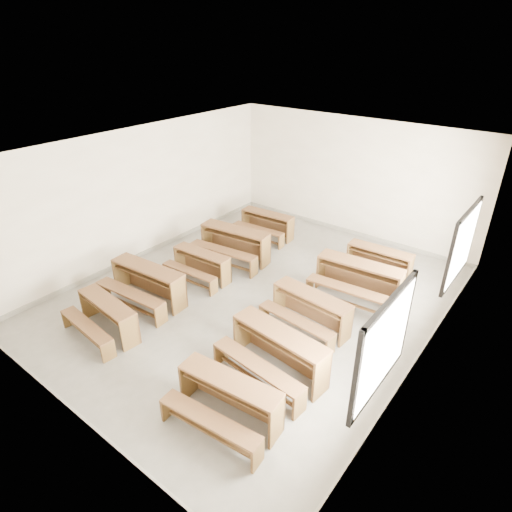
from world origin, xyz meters
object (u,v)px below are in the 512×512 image
Objects in this scene: desk_set_4 at (266,223)px; desk_set_9 at (378,260)px; desk_set_5 at (228,397)px; desk_set_6 at (277,350)px; desk_set_7 at (310,308)px; desk_set_2 at (201,263)px; desk_set_1 at (147,281)px; desk_set_0 at (106,315)px; desk_set_8 at (358,278)px; desk_set_3 at (234,242)px.

desk_set_9 is (3.35, -0.14, -0.00)m from desk_set_4.
desk_set_6 is at bearing 85.12° from desk_set_5.
desk_set_9 is at bearing 89.88° from desk_set_7.
desk_set_2 is at bearing -143.00° from desk_set_9.
desk_set_1 is at bearing -153.15° from desk_set_7.
desk_set_5 reaches higher than desk_set_2.
desk_set_0 is 0.87× the size of desk_set_1.
desk_set_2 is 0.89× the size of desk_set_7.
desk_set_2 is at bearing -160.17° from desk_set_8.
desk_set_5 is at bearing -25.60° from desk_set_1.
desk_set_0 is 3.86m from desk_set_7.
desk_set_5 is at bearing -57.43° from desk_set_3.
desk_set_7 is at bearing -103.99° from desk_set_8.
desk_set_6 is 1.41m from desk_set_7.
desk_set_3 reaches higher than desk_set_5.
desk_set_9 is at bearing 36.25° from desk_set_2.
desk_set_7 is at bearing -4.24° from desk_set_2.
desk_set_8 reaches higher than desk_set_6.
desk_set_6 is at bearing 24.37° from desk_set_0.
desk_set_4 is 0.93× the size of desk_set_5.
desk_set_4 is at bearing 154.50° from desk_set_8.
desk_set_3 is (0.00, 1.18, 0.09)m from desk_set_2.
desk_set_1 is 3.46m from desk_set_7.
desk_set_0 reaches higher than desk_set_2.
desk_set_1 is at bearing 107.41° from desk_set_0.
desk_set_5 is 2.66m from desk_set_7.
desk_set_1 is 4.13m from desk_set_4.
desk_set_5 is (3.44, -1.34, -0.03)m from desk_set_1.
desk_set_0 is at bearing -155.38° from desk_set_6.
desk_set_9 is (-0.01, 5.32, -0.03)m from desk_set_5.
desk_set_9 is at bearing 95.49° from desk_set_6.
desk_set_5 is at bearing 2.46° from desk_set_0.
desk_set_7 is (2.97, -1.24, -0.05)m from desk_set_3.
desk_set_0 is 1.00× the size of desk_set_4.
desk_set_3 is at bearing -179.56° from desk_set_8.
desk_set_5 is at bearing -92.16° from desk_set_9.
desk_set_3 is 1.24× the size of desk_set_9.
desk_set_2 is (-0.02, 2.56, -0.02)m from desk_set_0.
desk_set_5 is 0.90× the size of desk_set_8.
desk_set_3 reaches higher than desk_set_4.
desk_set_1 is 1.09× the size of desk_set_7.
desk_set_4 reaches higher than desk_set_9.
desk_set_1 is at bearing -102.21° from desk_set_3.
desk_set_7 reaches higher than desk_set_2.
desk_set_5 is at bearing -80.33° from desk_set_7.
desk_set_3 is 1.58m from desk_set_4.
desk_set_0 is 1.03× the size of desk_set_9.
desk_set_2 is 2.97m from desk_set_7.
desk_set_9 is (3.19, 1.43, -0.08)m from desk_set_3.
desk_set_6 reaches higher than desk_set_5.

